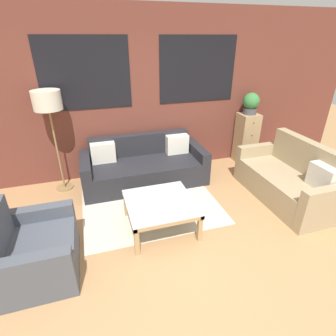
{
  "coord_description": "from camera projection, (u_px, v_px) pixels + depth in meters",
  "views": [
    {
      "loc": [
        -0.99,
        -2.09,
        2.33
      ],
      "look_at": [
        0.05,
        1.27,
        0.55
      ],
      "focal_mm": 28.0,
      "sensor_mm": 36.0,
      "label": 1
    }
  ],
  "objects": [
    {
      "name": "ground_plane",
      "position": [
        195.0,
        256.0,
        3.1
      ],
      "size": [
        16.0,
        16.0,
        0.0
      ],
      "primitive_type": "plane",
      "color": "#AD7F51"
    },
    {
      "name": "wall_back_brick",
      "position": [
        145.0,
        95.0,
        4.54
      ],
      "size": [
        8.4,
        0.09,
        2.8
      ],
      "color": "brown",
      "rests_on": "ground_plane"
    },
    {
      "name": "rug",
      "position": [
        150.0,
        203.0,
        4.07
      ],
      "size": [
        2.03,
        1.66,
        0.0
      ],
      "color": "beige",
      "rests_on": "ground_plane"
    },
    {
      "name": "couch_dark",
      "position": [
        144.0,
        167.0,
        4.59
      ],
      "size": [
        2.1,
        0.88,
        0.78
      ],
      "color": "#232328",
      "rests_on": "ground_plane"
    },
    {
      "name": "settee_vintage",
      "position": [
        289.0,
        181.0,
        4.09
      ],
      "size": [
        0.8,
        1.67,
        0.92
      ],
      "color": "tan",
      "rests_on": "ground_plane"
    },
    {
      "name": "armchair_corner",
      "position": [
        33.0,
        251.0,
        2.79
      ],
      "size": [
        0.8,
        0.95,
        0.84
      ],
      "color": "#474C56",
      "rests_on": "ground_plane"
    },
    {
      "name": "coffee_table",
      "position": [
        160.0,
        206.0,
        3.42
      ],
      "size": [
        0.87,
        0.87,
        0.41
      ],
      "color": "silver",
      "rests_on": "ground_plane"
    },
    {
      "name": "floor_lamp",
      "position": [
        48.0,
        104.0,
        3.85
      ],
      "size": [
        0.41,
        0.41,
        1.63
      ],
      "color": "olive",
      "rests_on": "ground_plane"
    },
    {
      "name": "drawer_cabinet",
      "position": [
        246.0,
        138.0,
        5.25
      ],
      "size": [
        0.37,
        0.37,
        0.99
      ],
      "color": "tan",
      "rests_on": "ground_plane"
    },
    {
      "name": "potted_plant",
      "position": [
        251.0,
        103.0,
        4.94
      ],
      "size": [
        0.31,
        0.31,
        0.4
      ],
      "color": "#47474C",
      "rests_on": "drawer_cabinet"
    }
  ]
}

